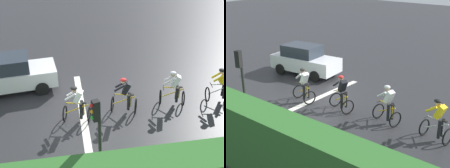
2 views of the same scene
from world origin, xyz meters
The scene contains 8 objects.
ground_plane centered at (0.00, 0.00, 0.00)m, with size 80.00×80.00×0.00m, color #28282B.
road_marking_stop_line centered at (0.00, 0.09, 0.00)m, with size 7.00×0.30×0.01m, color silver.
cyclist_lead centered at (-0.06, 6.38, 0.80)m, with size 0.86×1.18×1.66m.
cyclist_second centered at (-0.16, 4.17, 0.80)m, with size 0.94×1.22×1.66m.
cyclist_mid centered at (0.06, 1.93, 0.80)m, with size 1.00×1.24×1.66m.
cyclist_fourth centered at (0.36, -0.14, 0.80)m, with size 0.93×1.22×1.66m.
car_white centered at (-2.70, -3.06, 0.87)m, with size 2.23×4.26×1.76m.
traffic_light_near_crossing centered at (4.04, 0.25, 2.22)m, with size 0.25×0.31×3.34m.
Camera 1 is at (11.06, -0.57, 7.96)m, focal length 50.24 mm.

